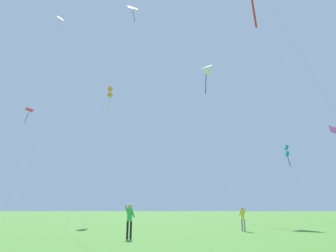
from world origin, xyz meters
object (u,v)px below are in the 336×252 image
Objects in this scene: kite_orange_box at (110,93)px; kite_yellow_diamond at (131,17)px; kite_teal_box at (287,151)px; person_in_red_shirt at (130,217)px; kite_purple_streamer at (57,32)px; kite_white_distant at (206,70)px; person_in_blue_jacket at (243,217)px; kite_red_high at (28,117)px.

kite_yellow_diamond reaches higher than kite_orange_box.
person_in_red_shirt is at bearing -124.44° from kite_teal_box.
kite_purple_streamer is (-35.39, -9.31, 16.20)m from kite_teal_box.
kite_orange_box is 0.76× the size of kite_white_distant.
kite_orange_box is 0.60× the size of kite_yellow_diamond.
person_in_blue_jacket is at bearing -52.58° from kite_yellow_diamond.
kite_purple_streamer is at bearing 143.99° from person_in_blue_jacket.
kite_red_high is 8.37× the size of person_in_red_shirt.
person_in_blue_jacket is (-13.71, -25.07, -9.44)m from kite_teal_box.
kite_yellow_diamond reaches higher than kite_red_high.
person_in_blue_jacket is at bearing 36.02° from person_in_red_shirt.
kite_red_high is at bearing -126.86° from kite_purple_streamer.
kite_purple_streamer is 17.69× the size of person_in_red_shirt.
kite_purple_streamer is 36.10m from person_in_red_shirt.
kite_orange_box is 12.46m from kite_purple_streamer.
kite_teal_box is 0.38× the size of kite_purple_streamer.
kite_teal_box is at bearing 16.73° from kite_orange_box.
kite_white_distant is 23.23m from kite_purple_streamer.
kite_yellow_diamond reaches higher than kite_white_distant.
kite_teal_box is 30.09m from person_in_blue_jacket.
kite_orange_box reaches higher than kite_red_high.
kite_yellow_diamond is (11.10, -1.92, 0.89)m from kite_purple_streamer.
kite_teal_box is at bearing 24.81° from kite_yellow_diamond.
kite_purple_streamer is 11.30m from kite_yellow_diamond.
kite_yellow_diamond is 31.73m from person_in_blue_jacket.
kite_orange_box is at bearing 106.81° from person_in_red_shirt.
person_in_red_shirt is at bearing -54.68° from kite_purple_streamer.
kite_orange_box is at bearing 128.79° from person_in_blue_jacket.
kite_white_distant is 0.80× the size of kite_purple_streamer.
kite_purple_streamer is 14.08m from kite_red_high.
kite_orange_box is 28.03m from person_in_red_shirt.
person_in_red_shirt reaches higher than person_in_blue_jacket.
kite_orange_box is at bearing 7.82° from kite_purple_streamer.
person_in_blue_jacket is (-0.68, -20.84, -21.89)m from kite_white_distant.
kite_red_high reaches higher than kite_teal_box.
kite_teal_box is 40.02m from kite_purple_streamer.
kite_purple_streamer is 2.11× the size of kite_red_high.
person_in_blue_jacket is at bearing -118.68° from kite_teal_box.
kite_white_distant is (14.24, 3.97, 5.64)m from kite_orange_box.
kite_yellow_diamond reaches higher than kite_purple_streamer.
kite_yellow_diamond is 19.35× the size of person_in_blue_jacket.
kite_orange_box is 0.61× the size of kite_purple_streamer.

